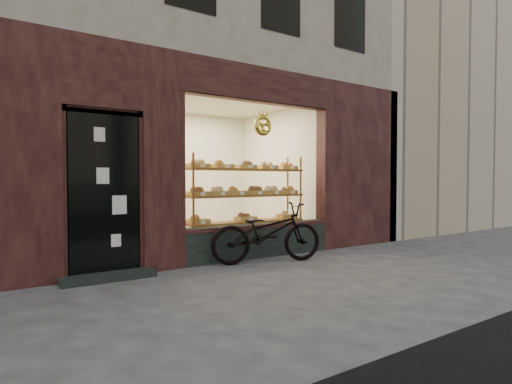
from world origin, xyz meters
TOP-DOWN VIEW (x-y plane):
  - ground at (0.00, 0.00)m, footprint 90.00×90.00m
  - neighbor_right at (9.60, 5.50)m, footprint 12.00×7.00m
  - display_shelf at (0.45, 2.55)m, footprint 2.20×0.45m
  - bicycle at (0.30, 1.68)m, footprint 1.86×1.05m

SIDE VIEW (x-z plane):
  - ground at x=0.00m, z-range 0.00..0.00m
  - bicycle at x=0.30m, z-range 0.00..0.93m
  - display_shelf at x=0.45m, z-range 0.05..1.75m
  - neighbor_right at x=9.60m, z-range 0.00..9.00m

